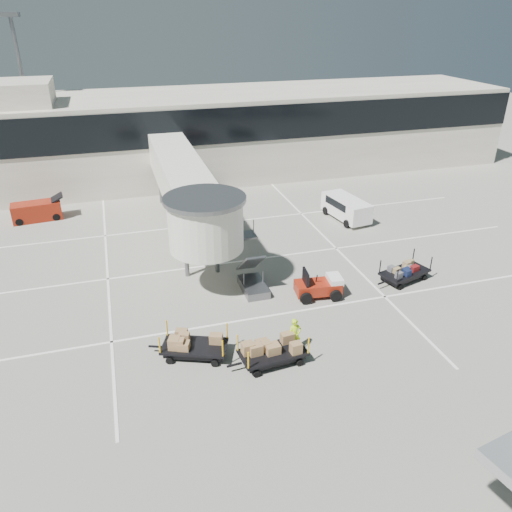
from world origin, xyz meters
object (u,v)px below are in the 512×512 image
at_px(suitcase_cart, 405,272).
at_px(minivan, 345,206).
at_px(baggage_tug, 319,286).
at_px(box_cart_far, 196,346).
at_px(ground_worker, 295,335).
at_px(box_cart_near, 272,352).
at_px(belt_loader, 37,211).

height_order(suitcase_cart, minivan, minivan).
relative_size(baggage_tug, suitcase_cart, 0.72).
bearing_deg(minivan, suitcase_cart, -103.12).
bearing_deg(box_cart_far, ground_worker, 10.89).
height_order(box_cart_near, minivan, minivan).
bearing_deg(ground_worker, box_cart_far, 168.07).
relative_size(box_cart_near, minivan, 0.82).
xyz_separation_m(baggage_tug, suitcase_cart, (6.03, 0.25, -0.09)).
height_order(baggage_tug, ground_worker, ground_worker).
xyz_separation_m(baggage_tug, minivan, (6.83, 10.79, 0.41)).
bearing_deg(baggage_tug, box_cart_far, -149.27).
bearing_deg(suitcase_cart, belt_loader, 126.84).
distance_m(box_cart_near, minivan, 19.70).
distance_m(suitcase_cart, box_cart_near, 12.01).
bearing_deg(belt_loader, minivan, -22.16).
height_order(suitcase_cart, belt_loader, belt_loader).
xyz_separation_m(box_cart_far, belt_loader, (-9.22, 21.26, 0.14)).
distance_m(suitcase_cart, belt_loader, 29.14).
bearing_deg(belt_loader, ground_worker, -63.93).
xyz_separation_m(box_cart_near, box_cart_far, (-3.45, 1.57, -0.02)).
bearing_deg(box_cart_near, minivan, 49.10).
xyz_separation_m(suitcase_cart, box_cart_far, (-14.16, -3.87, 0.03)).
bearing_deg(belt_loader, box_cart_far, -72.92).
bearing_deg(belt_loader, suitcase_cart, -42.99).
relative_size(baggage_tug, minivan, 0.59).
bearing_deg(minivan, ground_worker, -132.10).
xyz_separation_m(minivan, belt_loader, (-24.19, 6.84, -0.32)).
xyz_separation_m(box_cart_far, ground_worker, (4.88, -0.92, 0.32)).
height_order(suitcase_cart, box_cart_near, box_cart_near).
bearing_deg(baggage_tug, box_cart_near, -125.32).
relative_size(suitcase_cart, box_cart_far, 1.00).
xyz_separation_m(baggage_tug, box_cart_far, (-8.13, -3.62, -0.06)).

